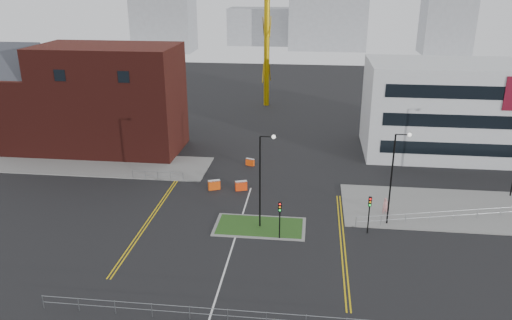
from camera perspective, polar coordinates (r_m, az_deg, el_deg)
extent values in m
plane|color=black|center=(41.02, -3.67, -12.72)|extent=(200.00, 200.00, 0.00)
cube|color=slate|center=(65.66, -17.60, -0.47)|extent=(28.00, 8.00, 0.12)
cube|color=slate|center=(54.92, 22.50, -5.25)|extent=(24.00, 10.00, 0.12)
cube|color=slate|center=(47.57, 0.44, -7.62)|extent=(8.60, 4.60, 0.08)
cube|color=#1B4416|center=(47.56, 0.44, -7.60)|extent=(8.00, 4.00, 0.12)
cube|color=#451611|center=(68.95, -16.24, 6.70)|extent=(18.00, 10.00, 14.00)
cube|color=black|center=(65.43, -21.52, 8.98)|extent=(1.40, 0.10, 1.40)
cube|color=black|center=(62.09, -14.90, 9.17)|extent=(1.40, 0.10, 1.40)
cube|color=#451611|center=(74.84, -24.63, 5.10)|extent=(6.00, 10.00, 10.00)
cube|color=#2D3038|center=(73.84, -25.20, 8.83)|extent=(6.40, 8.49, 8.49)
cube|color=silver|center=(70.49, 22.63, 5.38)|extent=(25.00, 12.00, 12.00)
cube|color=black|center=(65.89, 23.53, 1.08)|extent=(22.00, 0.10, 1.60)
cube|color=black|center=(64.91, 23.96, 4.00)|extent=(22.00, 0.10, 1.60)
cube|color=black|center=(64.12, 24.41, 7.00)|extent=(22.00, 0.10, 1.60)
cylinder|color=#C1990B|center=(89.38, 1.26, 16.38)|extent=(1.00, 1.00, 32.23)
cylinder|color=black|center=(45.64, 0.46, -2.67)|extent=(0.16, 0.16, 9.00)
cylinder|color=black|center=(44.02, 1.25, 2.69)|extent=(1.20, 0.10, 0.10)
sphere|color=silver|center=(43.97, 2.03, 2.67)|extent=(0.36, 0.36, 0.36)
cylinder|color=black|center=(47.84, 15.18, -2.30)|extent=(0.16, 0.16, 9.00)
cylinder|color=black|center=(46.45, 16.41, 2.80)|extent=(1.20, 0.10, 0.10)
sphere|color=silver|center=(46.56, 17.14, 2.77)|extent=(0.36, 0.36, 0.36)
cylinder|color=black|center=(44.97, 2.72, -7.29)|extent=(0.12, 0.12, 3.00)
cube|color=black|center=(44.21, 2.75, -5.34)|extent=(0.28, 0.22, 0.90)
sphere|color=red|center=(43.96, 2.75, -5.06)|extent=(0.18, 0.18, 0.18)
sphere|color=orange|center=(44.09, 2.74, -5.42)|extent=(0.18, 0.18, 0.18)
sphere|color=#0CCC33|center=(44.22, 2.74, -5.77)|extent=(0.18, 0.18, 0.18)
cylinder|color=black|center=(46.99, 12.74, -6.53)|extent=(0.12, 0.12, 3.00)
cube|color=black|center=(46.26, 12.90, -4.65)|extent=(0.28, 0.22, 0.90)
sphere|color=red|center=(46.02, 12.94, -4.38)|extent=(0.18, 0.18, 0.18)
sphere|color=orange|center=(46.15, 12.92, -4.72)|extent=(0.18, 0.18, 0.18)
sphere|color=#0CCC33|center=(46.27, 12.89, -5.05)|extent=(0.18, 0.18, 0.18)
cylinder|color=gray|center=(35.61, -5.48, -16.52)|extent=(24.00, 0.04, 0.04)
cylinder|color=gray|center=(35.91, -5.45, -17.16)|extent=(24.00, 0.04, 0.04)
cylinder|color=gray|center=(39.88, -23.17, -14.67)|extent=(0.05, 0.05, 1.10)
cylinder|color=gray|center=(58.66, -11.19, -1.33)|extent=(6.00, 0.04, 0.04)
cylinder|color=gray|center=(58.84, -11.16, -1.79)|extent=(6.00, 0.04, 0.04)
cylinder|color=gray|center=(59.80, -13.90, -1.64)|extent=(0.05, 0.05, 1.10)
cylinder|color=gray|center=(58.02, -8.33, -1.93)|extent=(0.05, 0.05, 1.10)
cylinder|color=gray|center=(51.93, 21.74, -5.41)|extent=(19.01, 5.04, 0.04)
cylinder|color=gray|center=(52.14, 21.66, -5.91)|extent=(19.01, 5.04, 0.04)
cylinder|color=gray|center=(48.20, 11.35, -6.97)|extent=(0.05, 0.05, 1.10)
cube|color=silver|center=(42.68, -3.18, -11.26)|extent=(0.15, 30.00, 0.01)
cube|color=gold|center=(51.54, -11.62, -5.79)|extent=(0.12, 24.00, 0.01)
cube|color=gold|center=(51.45, -11.30, -5.81)|extent=(0.12, 24.00, 0.01)
cube|color=gold|center=(45.71, 9.67, -9.24)|extent=(0.12, 20.00, 0.01)
cube|color=gold|center=(45.73, 10.05, -9.25)|extent=(0.12, 20.00, 0.01)
cube|color=gray|center=(161.04, -10.52, 16.02)|extent=(18.00, 12.00, 22.00)
cube|color=gray|center=(164.41, 8.18, 15.18)|extent=(24.00, 12.00, 16.00)
cube|color=gray|center=(163.55, 21.18, 16.16)|extent=(14.00, 12.00, 28.00)
cube|color=gray|center=(175.12, 1.99, 15.02)|extent=(30.00, 12.00, 12.00)
imported|color=#D08786|center=(51.13, 14.57, -5.16)|extent=(0.74, 0.59, 1.78)
cube|color=#EB3B0D|center=(55.13, -1.71, -2.95)|extent=(1.36, 0.84, 1.07)
cube|color=silver|center=(54.94, -1.72, -2.49)|extent=(1.36, 0.84, 0.13)
cube|color=#E14A0C|center=(55.47, -4.81, -2.86)|extent=(1.37, 0.91, 1.09)
cube|color=silver|center=(55.28, -4.82, -2.39)|extent=(1.37, 0.91, 0.13)
cube|color=#FF4C0E|center=(62.23, -0.69, -0.24)|extent=(1.13, 0.70, 0.89)
cube|color=silver|center=(62.09, -0.69, 0.11)|extent=(1.13, 0.70, 0.11)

